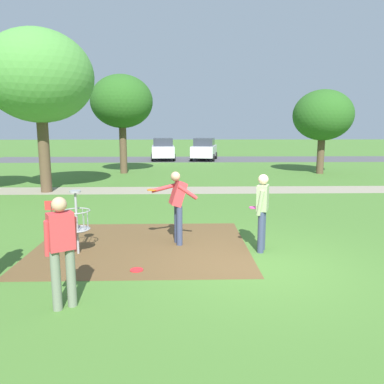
% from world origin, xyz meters
% --- Properties ---
extents(ground_plane, '(160.00, 160.00, 0.00)m').
position_xyz_m(ground_plane, '(0.00, 0.00, 0.00)').
color(ground_plane, '#47752D').
extents(dirt_tee_pad, '(4.82, 3.97, 0.01)m').
position_xyz_m(dirt_tee_pad, '(-2.39, 1.24, 0.00)').
color(dirt_tee_pad, brown).
rests_on(dirt_tee_pad, ground).
extents(disc_golf_basket, '(0.98, 0.58, 1.39)m').
position_xyz_m(disc_golf_basket, '(-3.78, 0.75, 0.75)').
color(disc_golf_basket, '#9E9EA3').
rests_on(disc_golf_basket, ground).
extents(player_foreground_watching, '(1.17, 0.44, 1.71)m').
position_xyz_m(player_foreground_watching, '(-1.57, 1.39, 0.99)').
color(player_foreground_watching, '#384260').
rests_on(player_foreground_watching, ground).
extents(player_throwing, '(0.44, 0.50, 1.71)m').
position_xyz_m(player_throwing, '(0.28, 0.82, 0.97)').
color(player_throwing, '#384260').
rests_on(player_throwing, ground).
extents(player_waiting_right, '(0.48, 0.45, 1.71)m').
position_xyz_m(player_waiting_right, '(-3.25, -1.73, 0.97)').
color(player_waiting_right, slate).
rests_on(player_waiting_right, ground).
extents(frisbee_by_tee, '(0.25, 0.25, 0.02)m').
position_xyz_m(frisbee_by_tee, '(-2.34, -0.26, 0.01)').
color(frisbee_by_tee, red).
rests_on(frisbee_by_tee, ground).
extents(frisbee_mid_grass, '(0.21, 0.21, 0.02)m').
position_xyz_m(frisbee_mid_grass, '(-4.10, 2.81, 0.01)').
color(frisbee_mid_grass, '#1E93DB').
rests_on(frisbee_mid_grass, ground).
extents(tree_near_right, '(4.36, 4.36, 6.59)m').
position_xyz_m(tree_near_right, '(-7.22, 8.73, 4.71)').
color(tree_near_right, brown).
rests_on(tree_near_right, ground).
extents(tree_mid_left, '(3.44, 3.44, 4.88)m').
position_xyz_m(tree_mid_left, '(6.75, 14.79, 3.39)').
color(tree_mid_left, brown).
rests_on(tree_mid_left, ground).
extents(tree_mid_center, '(3.61, 3.61, 5.74)m').
position_xyz_m(tree_mid_center, '(-4.94, 15.28, 4.17)').
color(tree_mid_center, brown).
rests_on(tree_mid_center, ground).
extents(parking_lot_strip, '(36.00, 6.00, 0.01)m').
position_xyz_m(parking_lot_strip, '(0.00, 25.20, 0.00)').
color(parking_lot_strip, '#4C4C51').
rests_on(parking_lot_strip, ground).
extents(parked_car_leftmost, '(2.17, 4.30, 1.84)m').
position_xyz_m(parked_car_leftmost, '(-3.04, 24.55, 0.92)').
color(parked_car_leftmost, silver).
rests_on(parked_car_leftmost, ground).
extents(parked_car_center_left, '(2.49, 4.44, 1.84)m').
position_xyz_m(parked_car_center_left, '(0.43, 24.43, 0.92)').
color(parked_car_center_left, silver).
rests_on(parked_car_center_left, ground).
extents(gravel_path, '(40.00, 1.91, 0.00)m').
position_xyz_m(gravel_path, '(0.00, 9.01, 0.00)').
color(gravel_path, gray).
rests_on(gravel_path, ground).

